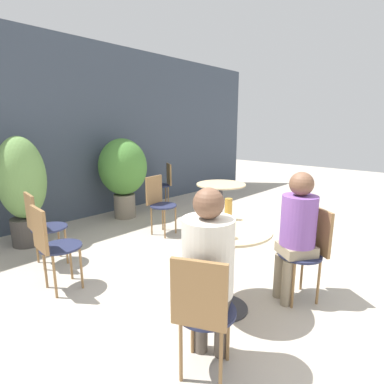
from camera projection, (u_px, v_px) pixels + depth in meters
name	position (u px, v px, depth m)	size (l,w,h in m)	color
ground_plane	(246.00, 310.00, 2.65)	(20.00, 20.00, 0.00)	#B2A899
storefront_wall	(55.00, 132.00, 4.76)	(10.00, 0.06, 3.00)	#3D4756
cafe_table_near	(226.00, 248.00, 2.55)	(0.76, 0.76, 0.76)	#2D2D33
cafe_table_far	(221.00, 196.00, 4.47)	(0.73, 0.73, 0.76)	#2D2D33
bistro_chair_0	(202.00, 307.00, 1.81)	(0.44, 0.43, 0.87)	#232847
bistro_chair_1	(309.00, 245.00, 2.75)	(0.45, 0.44, 0.87)	#232847
bistro_chair_2	(165.00, 181.00, 5.93)	(0.45, 0.44, 0.87)	#232847
bistro_chair_3	(159.00, 199.00, 4.46)	(0.39, 0.41, 0.87)	#232847
bistro_chair_4	(40.00, 222.00, 3.40)	(0.40, 0.39, 0.87)	#232847
bistro_chair_5	(51.00, 241.00, 2.85)	(0.40, 0.39, 0.87)	#232847
seated_person_0	(208.00, 265.00, 1.90)	(0.41, 0.39, 1.24)	brown
seated_person_1	(297.00, 226.00, 2.67)	(0.39, 0.38, 1.21)	gray
beer_glass_0	(224.00, 229.00, 2.27)	(0.07, 0.07, 0.15)	#B28433
beer_glass_1	(228.00, 209.00, 2.72)	(0.07, 0.07, 0.20)	#B28433
potted_plant_0	(22.00, 185.00, 3.97)	(0.61, 0.61, 1.47)	#47423D
potted_plant_1	(123.00, 170.00, 5.18)	(0.83, 0.83, 1.39)	slate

